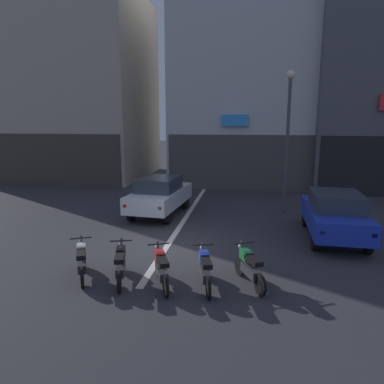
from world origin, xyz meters
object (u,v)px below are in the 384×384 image
(motorcycle_black_row_left_mid, at_px, (121,264))
(car_white_crossing_near, at_px, (160,194))
(car_blue_parked_kerbside, at_px, (335,214))
(motorcycle_green_row_rightmost, at_px, (249,267))
(motorcycle_red_row_centre, at_px, (161,268))
(street_lamp, at_px, (288,127))
(motorcycle_white_row_leftmost, at_px, (82,261))
(motorcycle_blue_row_right_mid, at_px, (205,269))

(motorcycle_black_row_left_mid, bearing_deg, car_white_crossing_near, 95.52)
(car_blue_parked_kerbside, xyz_separation_m, motorcycle_black_row_left_mid, (-6.03, -4.28, -0.43))
(car_white_crossing_near, relative_size, motorcycle_green_row_rightmost, 2.77)
(car_white_crossing_near, bearing_deg, motorcycle_black_row_left_mid, -84.48)
(motorcycle_red_row_centre, bearing_deg, car_white_crossing_near, 104.45)
(car_white_crossing_near, relative_size, street_lamp, 0.71)
(motorcycle_white_row_leftmost, xyz_separation_m, motorcycle_blue_row_right_mid, (3.18, -0.02, 0.00))
(car_white_crossing_near, distance_m, street_lamp, 6.15)
(motorcycle_black_row_left_mid, relative_size, motorcycle_red_row_centre, 1.04)
(car_white_crossing_near, bearing_deg, street_lamp, 12.95)
(motorcycle_green_row_rightmost, bearing_deg, car_blue_parked_kerbside, 54.15)
(street_lamp, xyz_separation_m, motorcycle_red_row_centre, (-3.64, -7.75, -3.26))
(motorcycle_white_row_leftmost, height_order, motorcycle_green_row_rightmost, same)
(motorcycle_white_row_leftmost, relative_size, motorcycle_black_row_left_mid, 0.95)
(street_lamp, relative_size, motorcycle_black_row_left_mid, 3.71)
(street_lamp, distance_m, motorcycle_white_row_leftmost, 10.10)
(car_white_crossing_near, xyz_separation_m, street_lamp, (5.32, 1.22, 2.83))
(motorcycle_white_row_leftmost, bearing_deg, motorcycle_green_row_rightmost, 3.76)
(motorcycle_red_row_centre, bearing_deg, street_lamp, 64.87)
(street_lamp, bearing_deg, car_blue_parked_kerbside, -68.66)
(car_blue_parked_kerbside, distance_m, motorcycle_black_row_left_mid, 7.40)
(car_blue_parked_kerbside, relative_size, motorcycle_black_row_left_mid, 2.57)
(street_lamp, relative_size, motorcycle_red_row_centre, 3.86)
(car_blue_parked_kerbside, distance_m, motorcycle_white_row_leftmost, 8.26)
(motorcycle_white_row_leftmost, distance_m, motorcycle_blue_row_right_mid, 3.18)
(car_white_crossing_near, relative_size, motorcycle_black_row_left_mid, 2.62)
(car_blue_parked_kerbside, xyz_separation_m, street_lamp, (-1.33, 3.41, 2.83))
(car_white_crossing_near, bearing_deg, car_blue_parked_kerbside, -18.18)
(motorcycle_white_row_leftmost, bearing_deg, street_lamp, 52.96)
(car_blue_parked_kerbside, xyz_separation_m, motorcycle_green_row_rightmost, (-2.85, -3.94, -0.43))
(motorcycle_black_row_left_mid, height_order, motorcycle_blue_row_right_mid, same)
(street_lamp, bearing_deg, motorcycle_blue_row_right_mid, -108.61)
(car_blue_parked_kerbside, relative_size, motorcycle_green_row_rightmost, 2.71)
(car_blue_parked_kerbside, height_order, street_lamp, street_lamp)
(motorcycle_green_row_rightmost, bearing_deg, car_white_crossing_near, 121.81)
(car_blue_parked_kerbside, bearing_deg, street_lamp, 111.34)
(car_white_crossing_near, height_order, motorcycle_black_row_left_mid, car_white_crossing_near)
(motorcycle_red_row_centre, bearing_deg, motorcycle_green_row_rightmost, 10.72)
(street_lamp, distance_m, motorcycle_blue_row_right_mid, 8.71)
(motorcycle_red_row_centre, bearing_deg, motorcycle_white_row_leftmost, 176.69)
(motorcycle_red_row_centre, distance_m, motorcycle_blue_row_right_mid, 1.07)
(motorcycle_red_row_centre, height_order, motorcycle_green_row_rightmost, same)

